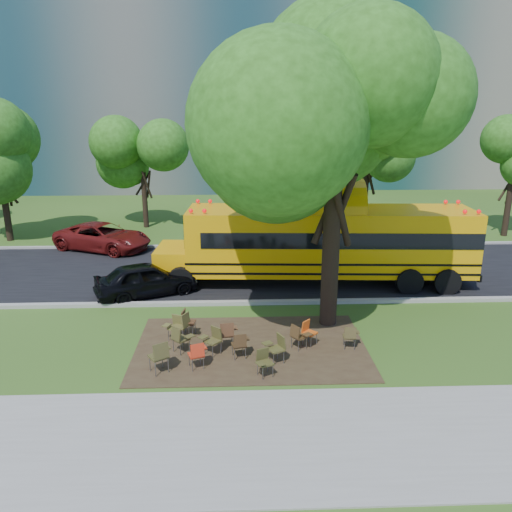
{
  "coord_description": "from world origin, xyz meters",
  "views": [
    {
      "loc": [
        0.62,
        -14.34,
        7.0
      ],
      "look_at": [
        1.29,
        3.12,
        1.85
      ],
      "focal_mm": 35.0,
      "sensor_mm": 36.0,
      "label": 1
    }
  ],
  "objects_px": {
    "chair_1": "(180,337)",
    "chair_4": "(240,343)",
    "chair_11": "(227,332)",
    "chair_13": "(350,335)",
    "chair_3": "(213,338)",
    "chair_6": "(277,346)",
    "bg_car_red": "(103,237)",
    "chair_7": "(298,335)",
    "chair_0": "(160,354)",
    "chair_9": "(175,325)",
    "chair_5": "(264,360)",
    "chair_12": "(308,331)",
    "chair_2": "(197,353)",
    "black_car": "(147,279)",
    "main_tree": "(336,136)",
    "chair_10": "(187,320)",
    "school_bus": "(326,241)",
    "chair_8": "(183,323)"
  },
  "relations": [
    {
      "from": "chair_6",
      "to": "bg_car_red",
      "type": "distance_m",
      "value": 14.66
    },
    {
      "from": "chair_2",
      "to": "chair_8",
      "type": "xyz_separation_m",
      "value": [
        -0.6,
        1.9,
        0.05
      ]
    },
    {
      "from": "chair_13",
      "to": "bg_car_red",
      "type": "bearing_deg",
      "value": 137.16
    },
    {
      "from": "school_bus",
      "to": "chair_7",
      "type": "bearing_deg",
      "value": -103.87
    },
    {
      "from": "chair_6",
      "to": "chair_8",
      "type": "bearing_deg",
      "value": 33.75
    },
    {
      "from": "chair_6",
      "to": "chair_2",
      "type": "bearing_deg",
      "value": 70.76
    },
    {
      "from": "chair_9",
      "to": "bg_car_red",
      "type": "bearing_deg",
      "value": -40.53
    },
    {
      "from": "chair_6",
      "to": "chair_8",
      "type": "distance_m",
      "value": 3.26
    },
    {
      "from": "school_bus",
      "to": "chair_2",
      "type": "distance_m",
      "value": 8.65
    },
    {
      "from": "chair_8",
      "to": "chair_13",
      "type": "relative_size",
      "value": 1.19
    },
    {
      "from": "main_tree",
      "to": "chair_1",
      "type": "relative_size",
      "value": 11.37
    },
    {
      "from": "chair_2",
      "to": "chair_10",
      "type": "bearing_deg",
      "value": 82.58
    },
    {
      "from": "chair_6",
      "to": "chair_7",
      "type": "distance_m",
      "value": 1.04
    },
    {
      "from": "school_bus",
      "to": "chair_9",
      "type": "height_order",
      "value": "school_bus"
    },
    {
      "from": "chair_10",
      "to": "bg_car_red",
      "type": "xyz_separation_m",
      "value": [
        -5.26,
        10.38,
        0.17
      ]
    },
    {
      "from": "chair_3",
      "to": "chair_7",
      "type": "height_order",
      "value": "chair_3"
    },
    {
      "from": "chair_6",
      "to": "school_bus",
      "type": "bearing_deg",
      "value": -47.31
    },
    {
      "from": "chair_6",
      "to": "black_car",
      "type": "distance_m",
      "value": 7.27
    },
    {
      "from": "chair_6",
      "to": "chair_12",
      "type": "bearing_deg",
      "value": -71.13
    },
    {
      "from": "chair_2",
      "to": "bg_car_red",
      "type": "distance_m",
      "value": 13.84
    },
    {
      "from": "chair_5",
      "to": "chair_12",
      "type": "bearing_deg",
      "value": -153.52
    },
    {
      "from": "main_tree",
      "to": "chair_5",
      "type": "distance_m",
      "value": 7.05
    },
    {
      "from": "chair_11",
      "to": "chair_13",
      "type": "xyz_separation_m",
      "value": [
        3.71,
        -0.19,
        -0.07
      ]
    },
    {
      "from": "chair_12",
      "to": "chair_13",
      "type": "height_order",
      "value": "chair_12"
    },
    {
      "from": "chair_5",
      "to": "chair_11",
      "type": "relative_size",
      "value": 0.89
    },
    {
      "from": "chair_9",
      "to": "black_car",
      "type": "bearing_deg",
      "value": -43.89
    },
    {
      "from": "chair_11",
      "to": "black_car",
      "type": "distance_m",
      "value": 5.66
    },
    {
      "from": "chair_2",
      "to": "chair_3",
      "type": "height_order",
      "value": "chair_3"
    },
    {
      "from": "chair_2",
      "to": "black_car",
      "type": "xyz_separation_m",
      "value": [
        -2.4,
        5.89,
        0.16
      ]
    },
    {
      "from": "chair_1",
      "to": "chair_4",
      "type": "relative_size",
      "value": 1.05
    },
    {
      "from": "chair_5",
      "to": "chair_12",
      "type": "relative_size",
      "value": 1.0
    },
    {
      "from": "chair_5",
      "to": "chair_11",
      "type": "height_order",
      "value": "chair_11"
    },
    {
      "from": "chair_3",
      "to": "chair_8",
      "type": "distance_m",
      "value": 1.42
    },
    {
      "from": "chair_1",
      "to": "main_tree",
      "type": "bearing_deg",
      "value": 68.52
    },
    {
      "from": "chair_2",
      "to": "chair_4",
      "type": "height_order",
      "value": "chair_2"
    },
    {
      "from": "chair_0",
      "to": "chair_9",
      "type": "height_order",
      "value": "chair_0"
    },
    {
      "from": "bg_car_red",
      "to": "chair_3",
      "type": "bearing_deg",
      "value": -128.45
    },
    {
      "from": "school_bus",
      "to": "bg_car_red",
      "type": "distance_m",
      "value": 11.95
    },
    {
      "from": "chair_7",
      "to": "chair_9",
      "type": "xyz_separation_m",
      "value": [
        -3.78,
        0.86,
        -0.01
      ]
    },
    {
      "from": "chair_9",
      "to": "bg_car_red",
      "type": "xyz_separation_m",
      "value": [
        -4.93,
        10.67,
        0.2
      ]
    },
    {
      "from": "chair_11",
      "to": "bg_car_red",
      "type": "height_order",
      "value": "bg_car_red"
    },
    {
      "from": "chair_3",
      "to": "chair_4",
      "type": "bearing_deg",
      "value": -160.26
    },
    {
      "from": "school_bus",
      "to": "chair_13",
      "type": "xyz_separation_m",
      "value": [
        -0.27,
        -6.05,
        -1.34
      ]
    },
    {
      "from": "chair_3",
      "to": "chair_11",
      "type": "relative_size",
      "value": 0.97
    },
    {
      "from": "school_bus",
      "to": "chair_7",
      "type": "height_order",
      "value": "school_bus"
    },
    {
      "from": "chair_0",
      "to": "chair_3",
      "type": "height_order",
      "value": "chair_0"
    },
    {
      "from": "main_tree",
      "to": "chair_9",
      "type": "distance_m",
      "value": 7.67
    },
    {
      "from": "chair_1",
      "to": "chair_6",
      "type": "bearing_deg",
      "value": 32.67
    },
    {
      "from": "school_bus",
      "to": "bg_car_red",
      "type": "xyz_separation_m",
      "value": [
        -10.55,
        5.49,
        -1.12
      ]
    },
    {
      "from": "chair_4",
      "to": "chair_8",
      "type": "bearing_deg",
      "value": 130.87
    }
  ]
}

